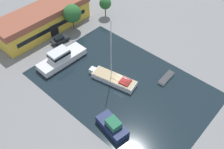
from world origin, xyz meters
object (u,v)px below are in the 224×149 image
(quay_tree_near_building, at_px, (72,14))
(sailboat_moored, at_px, (113,79))
(parked_car, at_px, (60,40))
(warehouse_building, at_px, (44,19))
(small_dinghy, at_px, (166,78))
(cabin_boat, at_px, (112,126))
(quay_tree_by_water, at_px, (105,3))
(motor_cruiser, at_px, (61,58))

(quay_tree_near_building, xyz_separation_m, sailboat_moored, (-6.97, -20.22, -3.93))
(parked_car, bearing_deg, warehouse_building, -177.95)
(small_dinghy, bearing_deg, cabin_boat, 86.42)
(quay_tree_near_building, bearing_deg, warehouse_building, 132.76)
(quay_tree_near_building, height_order, sailboat_moored, sailboat_moored)
(quay_tree_by_water, bearing_deg, parked_car, 179.95)
(quay_tree_near_building, bearing_deg, quay_tree_by_water, -9.73)
(small_dinghy, bearing_deg, sailboat_moored, 42.39)
(quay_tree_near_building, bearing_deg, small_dinghy, -87.93)
(sailboat_moored, relative_size, small_dinghy, 3.15)
(parked_car, height_order, sailboat_moored, sailboat_moored)
(quay_tree_by_water, distance_m, small_dinghy, 28.06)
(warehouse_building, bearing_deg, motor_cruiser, -112.28)
(warehouse_building, height_order, small_dinghy, warehouse_building)
(quay_tree_near_building, height_order, small_dinghy, quay_tree_near_building)
(sailboat_moored, bearing_deg, warehouse_building, 74.02)
(sailboat_moored, xyz_separation_m, cabin_boat, (-8.75, -7.71, 0.29))
(quay_tree_by_water, xyz_separation_m, cabin_boat, (-25.87, -26.19, -2.92))
(quay_tree_near_building, distance_m, small_dinghy, 28.38)
(warehouse_building, height_order, quay_tree_near_building, quay_tree_near_building)
(small_dinghy, bearing_deg, motor_cruiser, 26.30)
(quay_tree_by_water, relative_size, small_dinghy, 1.19)
(warehouse_building, bearing_deg, small_dinghy, -79.75)
(warehouse_building, relative_size, sailboat_moored, 1.72)
(warehouse_building, distance_m, parked_car, 7.60)
(quay_tree_by_water, relative_size, parked_car, 1.21)
(cabin_boat, bearing_deg, quay_tree_near_building, 70.08)
(quay_tree_near_building, bearing_deg, cabin_boat, -119.39)
(quay_tree_by_water, height_order, small_dinghy, quay_tree_by_water)
(parked_car, relative_size, small_dinghy, 0.98)
(sailboat_moored, relative_size, motor_cruiser, 1.27)
(quay_tree_near_building, relative_size, sailboat_moored, 0.47)
(quay_tree_near_building, distance_m, quay_tree_by_water, 10.32)
(warehouse_building, distance_m, quay_tree_near_building, 7.64)
(sailboat_moored, bearing_deg, cabin_boat, -150.37)
(motor_cruiser, relative_size, cabin_boat, 1.78)
(sailboat_moored, bearing_deg, quay_tree_by_water, 35.44)
(cabin_boat, bearing_deg, sailboat_moored, 50.84)
(quay_tree_near_building, relative_size, parked_car, 1.52)
(quay_tree_near_building, height_order, cabin_boat, quay_tree_near_building)
(warehouse_building, relative_size, motor_cruiser, 2.18)
(cabin_boat, bearing_deg, motor_cruiser, 84.89)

